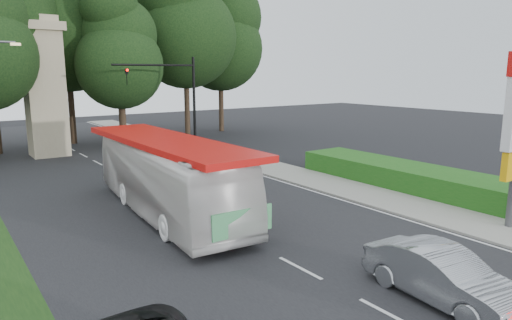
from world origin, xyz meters
TOP-DOWN VIEW (x-y plane):
  - road_surface at (0.00, 12.00)m, footprint 14.00×80.00m
  - sidewalk_right at (8.50, 12.00)m, footprint 3.00×80.00m
  - hedge at (11.50, 8.00)m, footprint 3.00×14.00m
  - traffic_signal_mast at (5.68, 24.00)m, footprint 6.10×0.35m
  - monument at (-2.00, 30.00)m, footprint 3.00×3.00m
  - tree_center_right at (1.00, 35.00)m, footprint 9.24×9.24m
  - tree_east_near at (6.00, 37.00)m, footprint 8.12×8.12m
  - tree_east_mid at (11.00, 33.00)m, footprint 9.52×9.52m
  - tree_far_east at (16.00, 35.00)m, footprint 8.68×8.68m
  - tree_monument_right at (3.50, 29.50)m, footprint 6.72×6.72m
  - transit_bus at (-0.90, 11.75)m, footprint 3.73×12.13m
  - sedan_silver at (1.75, 0.22)m, footprint 1.90×4.58m

SIDE VIEW (x-z plane):
  - road_surface at x=0.00m, z-range 0.00..0.02m
  - sidewalk_right at x=8.50m, z-range 0.00..0.12m
  - hedge at x=11.50m, z-range 0.00..1.20m
  - sedan_silver at x=1.75m, z-range 0.00..1.47m
  - transit_bus at x=-0.90m, z-range 0.00..3.33m
  - traffic_signal_mast at x=5.68m, z-range 1.07..8.27m
  - monument at x=-2.00m, z-range 0.08..10.13m
  - tree_monument_right at x=3.50m, z-range 1.41..14.61m
  - tree_east_near at x=6.00m, z-range 1.71..17.66m
  - tree_far_east at x=16.00m, z-range 1.83..18.88m
  - tree_center_right at x=1.00m, z-range 1.94..20.09m
  - tree_east_mid at x=11.00m, z-range 2.00..20.70m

